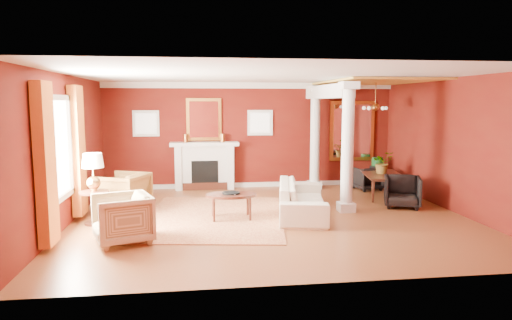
{
  "coord_description": "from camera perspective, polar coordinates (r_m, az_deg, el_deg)",
  "views": [
    {
      "loc": [
        -1.51,
        -9.09,
        2.37
      ],
      "look_at": [
        -0.26,
        0.42,
        1.15
      ],
      "focal_mm": 32.0,
      "sensor_mm": 36.0,
      "label": 1
    }
  ],
  "objects": [
    {
      "name": "overmantel_mirror",
      "position": [
        12.55,
        -6.53,
        5.07
      ],
      "size": [
        0.95,
        0.07,
        1.15
      ],
      "color": "gold",
      "rests_on": "fireplace"
    },
    {
      "name": "rug",
      "position": [
        9.58,
        -5.32,
        -7.06
      ],
      "size": [
        3.33,
        4.13,
        0.02
      ],
      "primitive_type": "cube",
      "rotation": [
        0.0,
        0.0,
        -0.14
      ],
      "color": "maroon",
      "rests_on": "ground"
    },
    {
      "name": "chandelier",
      "position": [
        11.75,
        14.68,
        6.43
      ],
      "size": [
        0.6,
        0.62,
        0.75
      ],
      "color": "#AD7236",
      "rests_on": "room_shell"
    },
    {
      "name": "fireplace",
      "position": [
        12.52,
        -6.43,
        -0.7
      ],
      "size": [
        1.85,
        0.42,
        1.29
      ],
      "color": "silver",
      "rests_on": "ground"
    },
    {
      "name": "coffee_table",
      "position": [
        9.29,
        -3.12,
        -4.52
      ],
      "size": [
        1.04,
        1.04,
        0.52
      ],
      "rotation": [
        0.0,
        0.0,
        0.41
      ],
      "color": "#33150E",
      "rests_on": "ground"
    },
    {
      "name": "base_trim",
      "position": [
        12.85,
        -0.6,
        -3.1
      ],
      "size": [
        8.0,
        0.08,
        0.12
      ],
      "primitive_type": "cube",
      "color": "silver",
      "rests_on": "ground"
    },
    {
      "name": "left_window",
      "position": [
        8.87,
        -23.02,
        0.54
      ],
      "size": [
        0.21,
        2.55,
        2.6
      ],
      "color": "white",
      "rests_on": "room_shell"
    },
    {
      "name": "dining_table",
      "position": [
        11.95,
        15.65,
        -2.22
      ],
      "size": [
        0.86,
        1.72,
        0.92
      ],
      "primitive_type": "imported",
      "rotation": [
        0.0,
        0.0,
        1.39
      ],
      "color": "#33150E",
      "rests_on": "ground"
    },
    {
      "name": "room_shell",
      "position": [
        9.22,
        1.98,
        5.06
      ],
      "size": [
        8.04,
        7.04,
        2.92
      ],
      "color": "#54150B",
      "rests_on": "ground"
    },
    {
      "name": "header_beam",
      "position": [
        11.45,
        8.92,
        8.42
      ],
      "size": [
        0.3,
        3.2,
        0.32
      ],
      "primitive_type": "cube",
      "color": "silver",
      "rests_on": "column_front"
    },
    {
      "name": "dining_mirror",
      "position": [
        13.32,
        11.91,
        3.57
      ],
      "size": [
        1.3,
        0.07,
        1.7
      ],
      "color": "gold",
      "rests_on": "room_shell"
    },
    {
      "name": "dining_chair_near",
      "position": [
        10.84,
        17.83,
        -3.6
      ],
      "size": [
        0.97,
        0.95,
        0.79
      ],
      "primitive_type": "imported",
      "rotation": [
        0.0,
        0.0,
        -0.37
      ],
      "color": "black",
      "rests_on": "ground"
    },
    {
      "name": "column_front",
      "position": [
        9.97,
        11.37,
        1.68
      ],
      "size": [
        0.36,
        0.36,
        2.8
      ],
      "color": "silver",
      "rests_on": "ground"
    },
    {
      "name": "armchair_stripe",
      "position": [
        8.06,
        -16.37,
        -6.76
      ],
      "size": [
        1.09,
        1.12,
        0.92
      ],
      "primitive_type": "imported",
      "rotation": [
        0.0,
        0.0,
        -1.23
      ],
      "color": "tan",
      "rests_on": "ground"
    },
    {
      "name": "green_urn",
      "position": [
        13.24,
        14.87,
        -1.84
      ],
      "size": [
        0.35,
        0.35,
        0.85
      ],
      "color": "#16441C",
      "rests_on": "ground"
    },
    {
      "name": "side_table",
      "position": [
        9.36,
        -19.66,
        -2.05
      ],
      "size": [
        0.56,
        0.56,
        1.4
      ],
      "rotation": [
        0.0,
        0.0,
        -0.16
      ],
      "color": "#33150E",
      "rests_on": "ground"
    },
    {
      "name": "dining_chair_far",
      "position": [
        12.74,
        13.71,
        -2.09
      ],
      "size": [
        0.79,
        0.76,
        0.69
      ],
      "primitive_type": "imported",
      "rotation": [
        0.0,
        0.0,
        3.36
      ],
      "color": "black",
      "rests_on": "ground"
    },
    {
      "name": "amber_ceiling",
      "position": [
        11.69,
        14.64,
        9.48
      ],
      "size": [
        2.3,
        3.4,
        0.04
      ],
      "primitive_type": "cube",
      "color": "gold",
      "rests_on": "room_shell"
    },
    {
      "name": "potted_plant",
      "position": [
        11.87,
        15.56,
        1.01
      ],
      "size": [
        0.61,
        0.65,
        0.44
      ],
      "primitive_type": "imported",
      "rotation": [
        0.0,
        0.0,
        0.21
      ],
      "color": "#26591E",
      "rests_on": "dining_table"
    },
    {
      "name": "crown_trim",
      "position": [
        12.64,
        -0.61,
        9.3
      ],
      "size": [
        8.0,
        0.08,
        0.16
      ],
      "primitive_type": "cube",
      "color": "silver",
      "rests_on": "room_shell"
    },
    {
      "name": "flank_window_right",
      "position": [
        12.69,
        0.52,
        4.68
      ],
      "size": [
        0.7,
        0.07,
        0.7
      ],
      "color": "silver",
      "rests_on": "room_shell"
    },
    {
      "name": "coffee_book",
      "position": [
        9.22,
        -3.47,
        -3.64
      ],
      "size": [
        0.16,
        0.05,
        0.22
      ],
      "primitive_type": "imported",
      "rotation": [
        0.0,
        0.0,
        -0.24
      ],
      "color": "#33150E",
      "rests_on": "coffee_table"
    },
    {
      "name": "flank_window_left",
      "position": [
        12.63,
        -13.59,
        4.47
      ],
      "size": [
        0.7,
        0.07,
        0.7
      ],
      "color": "silver",
      "rests_on": "room_shell"
    },
    {
      "name": "column_back",
      "position": [
        12.54,
        7.4,
        2.89
      ],
      "size": [
        0.36,
        0.36,
        2.8
      ],
      "color": "silver",
      "rests_on": "ground"
    },
    {
      "name": "ground",
      "position": [
        9.51,
        1.92,
        -7.18
      ],
      "size": [
        8.0,
        8.0,
        0.0
      ],
      "primitive_type": "plane",
      "color": "brown",
      "rests_on": "ground"
    },
    {
      "name": "armchair_leopard",
      "position": [
        10.21,
        -16.36,
        -3.73
      ],
      "size": [
        1.18,
        1.2,
        0.96
      ],
      "primitive_type": "imported",
      "rotation": [
        0.0,
        0.0,
        -1.99
      ],
      "color": "black",
      "rests_on": "ground"
    },
    {
      "name": "sofa",
      "position": [
        9.66,
        5.79,
        -4.13
      ],
      "size": [
        1.14,
        2.49,
        0.94
      ],
      "primitive_type": "imported",
      "rotation": [
        0.0,
        0.0,
        1.38
      ],
      "color": "#F4EACD",
      "rests_on": "ground"
    }
  ]
}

